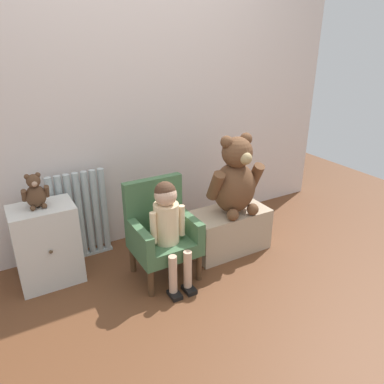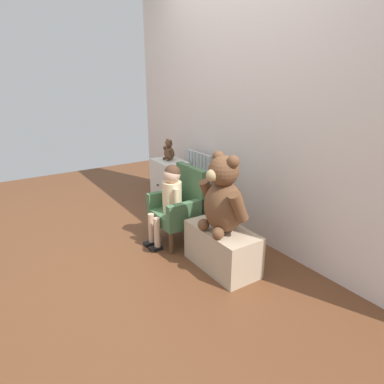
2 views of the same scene
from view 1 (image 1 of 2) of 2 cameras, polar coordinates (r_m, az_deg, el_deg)
The scene contains 9 objects.
ground_plane at distance 2.46m, azimuth 3.14°, elevation -17.89°, with size 6.00×6.00×0.00m, color brown.
back_wall at distance 2.93m, azimuth -9.26°, elevation 14.78°, with size 3.80×0.05×2.40m, color silver.
radiator at distance 2.93m, azimuth -16.67°, elevation -3.59°, with size 0.43×0.05×0.69m.
small_dresser at distance 2.75m, azimuth -21.23°, elevation -7.51°, with size 0.41×0.31×0.57m.
child_armchair at distance 2.63m, azimuth -4.70°, elevation -5.92°, with size 0.43×0.39×0.69m.
child_figure at distance 2.48m, azimuth -3.69°, elevation -4.16°, with size 0.25×0.35×0.73m.
low_bench at distance 2.99m, azimuth 5.60°, elevation -5.81°, with size 0.62×0.32×0.34m, color tan.
large_teddy_bear at distance 2.81m, azimuth 6.62°, elevation 1.94°, with size 0.44×0.31×0.61m.
small_teddy_bear at distance 2.58m, azimuth -22.77°, elevation -0.07°, with size 0.17×0.12×0.23m.
Camera 1 is at (-1.03, -1.54, 1.62)m, focal length 35.00 mm.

